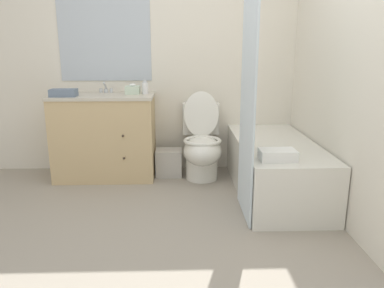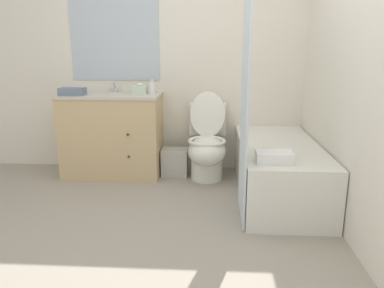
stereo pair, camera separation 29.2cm
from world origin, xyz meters
TOP-DOWN VIEW (x-y plane):
  - ground_plane at (0.00, 0.00)m, footprint 14.00×14.00m
  - wall_back at (-0.01, 1.79)m, footprint 8.00×0.06m
  - wall_right at (1.32, 0.88)m, footprint 0.05×2.77m
  - vanity_cabinet at (-0.77, 1.49)m, footprint 1.05×0.59m
  - sink_faucet at (-0.77, 1.66)m, footprint 0.14×0.12m
  - toilet at (0.25, 1.41)m, footprint 0.39×0.69m
  - bathtub at (0.93, 0.97)m, footprint 0.71×1.60m
  - shower_curtain at (0.56, 0.51)m, footprint 0.01×0.60m
  - wastebasket at (-0.10, 1.49)m, footprint 0.28×0.24m
  - tissue_box at (-0.47, 1.55)m, footprint 0.15×0.14m
  - soap_dispenser at (-0.33, 1.53)m, footprint 0.06×0.06m
  - hand_towel_folded at (-1.12, 1.35)m, footprint 0.25×0.15m
  - bath_towel_folded at (0.79, 0.39)m, footprint 0.28×0.18m

SIDE VIEW (x-z plane):
  - ground_plane at x=0.00m, z-range 0.00..0.00m
  - wastebasket at x=-0.10m, z-range 0.00..0.29m
  - bathtub at x=0.93m, z-range 0.00..0.51m
  - toilet at x=0.25m, z-range -0.10..0.80m
  - vanity_cabinet at x=-0.77m, z-range 0.01..0.89m
  - bath_towel_folded at x=0.79m, z-range 0.50..0.59m
  - sink_faucet at x=-0.77m, z-range 0.86..0.98m
  - hand_towel_folded at x=-1.12m, z-range 0.89..0.96m
  - tissue_box at x=-0.47m, z-range 0.87..0.98m
  - soap_dispenser at x=-0.33m, z-range 0.88..1.02m
  - shower_curtain at x=0.56m, z-range 0.00..2.04m
  - wall_right at x=1.32m, z-range 0.00..2.50m
  - wall_back at x=-0.01m, z-range 0.00..2.50m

